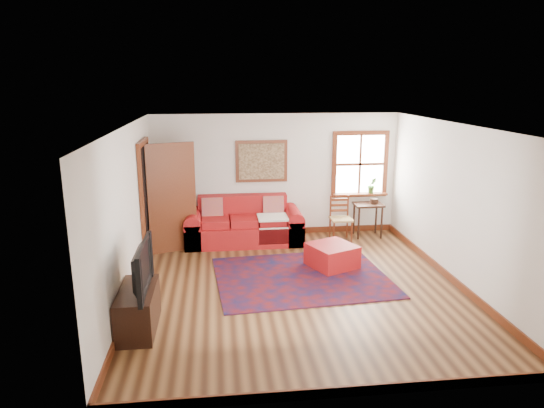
{
  "coord_description": "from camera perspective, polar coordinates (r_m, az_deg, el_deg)",
  "views": [
    {
      "loc": [
        -1.2,
        -6.93,
        3.13
      ],
      "look_at": [
        -0.33,
        0.6,
        1.2
      ],
      "focal_mm": 32.0,
      "sensor_mm": 36.0,
      "label": 1
    }
  ],
  "objects": [
    {
      "name": "ground",
      "position": [
        7.7,
        3.0,
        -9.71
      ],
      "size": [
        5.5,
        5.5,
        0.0
      ],
      "primitive_type": "plane",
      "color": "#3D2010",
      "rests_on": "ground"
    },
    {
      "name": "room_envelope",
      "position": [
        7.2,
        3.15,
        2.43
      ],
      "size": [
        5.04,
        5.54,
        2.52
      ],
      "color": "silver",
      "rests_on": "ground"
    },
    {
      "name": "window",
      "position": [
        10.24,
        10.47,
        3.86
      ],
      "size": [
        1.18,
        0.2,
        1.38
      ],
      "color": "white",
      "rests_on": "ground"
    },
    {
      "name": "doorway",
      "position": [
        9.01,
        -12.82,
        0.72
      ],
      "size": [
        0.89,
        1.08,
        2.14
      ],
      "color": "black",
      "rests_on": "ground"
    },
    {
      "name": "framed_artwork",
      "position": [
        9.81,
        -1.24,
        5.04
      ],
      "size": [
        1.05,
        0.07,
        0.85
      ],
      "color": "#642B15",
      "rests_on": "ground"
    },
    {
      "name": "persian_rug",
      "position": [
        8.04,
        3.49,
        -8.55
      ],
      "size": [
        2.92,
        2.41,
        0.02
      ],
      "primitive_type": "cube",
      "rotation": [
        0.0,
        0.0,
        0.08
      ],
      "color": "#530B0C",
      "rests_on": "ground"
    },
    {
      "name": "red_leather_sofa",
      "position": [
        9.67,
        -3.32,
        -2.74
      ],
      "size": [
        2.3,
        0.95,
        0.9
      ],
      "color": "#A51517",
      "rests_on": "ground"
    },
    {
      "name": "red_ottoman",
      "position": [
        8.45,
        7.07,
        -6.08
      ],
      "size": [
        0.93,
        0.93,
        0.4
      ],
      "primitive_type": "cube",
      "rotation": [
        0.0,
        0.0,
        0.43
      ],
      "color": "#A51517",
      "rests_on": "ground"
    },
    {
      "name": "side_table",
      "position": [
        10.1,
        11.24,
        -0.64
      ],
      "size": [
        0.58,
        0.43,
        0.69
      ],
      "color": "black",
      "rests_on": "ground"
    },
    {
      "name": "ladder_back_chair",
      "position": [
        9.81,
        8.05,
        -1.48
      ],
      "size": [
        0.42,
        0.4,
        0.9
      ],
      "color": "tan",
      "rests_on": "ground"
    },
    {
      "name": "media_cabinet",
      "position": [
        6.6,
        -15.48,
        -11.87
      ],
      "size": [
        0.45,
        1.01,
        0.55
      ],
      "primitive_type": "cube",
      "color": "black",
      "rests_on": "ground"
    },
    {
      "name": "television",
      "position": [
        6.32,
        -15.71,
        -7.22
      ],
      "size": [
        0.14,
        1.08,
        0.62
      ],
      "primitive_type": "imported",
      "rotation": [
        0.0,
        0.0,
        1.57
      ],
      "color": "black",
      "rests_on": "media_cabinet"
    },
    {
      "name": "candle_hurricane",
      "position": [
        6.84,
        -14.73,
        -7.54
      ],
      "size": [
        0.12,
        0.12,
        0.18
      ],
      "color": "silver",
      "rests_on": "media_cabinet"
    }
  ]
}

